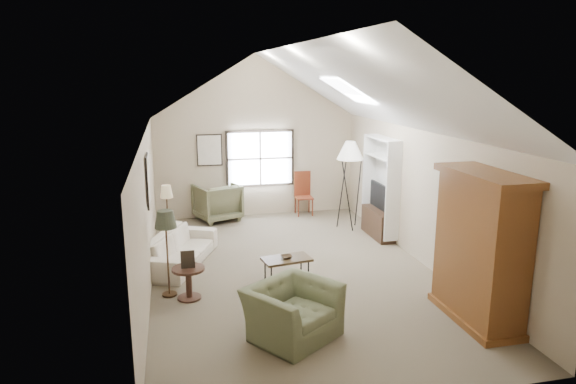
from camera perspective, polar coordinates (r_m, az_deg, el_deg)
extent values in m
cube|color=#6E624E|center=(9.48, 0.55, -8.81)|extent=(5.00, 8.00, 0.01)
cube|color=tan|center=(12.92, -3.57, 2.88)|extent=(5.00, 0.01, 2.50)
cube|color=tan|center=(5.49, 10.54, -11.75)|extent=(5.00, 0.01, 2.50)
cube|color=tan|center=(8.86, -15.37, -2.33)|extent=(0.01, 8.00, 2.50)
cube|color=tan|center=(9.95, 14.71, -0.62)|extent=(0.01, 8.00, 2.50)
cube|color=black|center=(12.86, -3.12, 3.74)|extent=(1.72, 0.08, 1.42)
cube|color=black|center=(9.04, -15.31, 1.23)|extent=(0.68, 0.04, 0.88)
cube|color=black|center=(12.69, -8.73, 4.62)|extent=(0.62, 0.04, 0.78)
cube|color=brown|center=(7.85, 20.62, -5.85)|extent=(0.60, 1.50, 2.20)
cube|color=white|center=(11.31, 10.25, 0.71)|extent=(0.32, 1.30, 2.10)
cube|color=#382316|center=(11.51, 9.99, -3.43)|extent=(0.34, 1.18, 0.60)
cube|color=black|center=(11.36, 10.11, -0.43)|extent=(0.05, 0.90, 0.55)
imported|color=beige|center=(9.94, -11.91, -6.16)|extent=(1.56, 2.24, 0.61)
imported|color=#5C6647|center=(7.16, 0.50, -13.14)|extent=(1.50, 1.46, 0.74)
imported|color=#616244|center=(12.67, -7.88, -1.11)|extent=(1.25, 1.27, 0.91)
cube|color=#3E2E19|center=(8.99, -0.15, -8.62)|extent=(0.89, 0.58, 0.42)
imported|color=#382917|center=(8.90, -0.15, -7.22)|extent=(0.23, 0.23, 0.05)
cylinder|color=#372016|center=(8.46, -10.96, -9.92)|extent=(0.68, 0.68, 0.52)
cube|color=brown|center=(13.01, 1.78, -0.18)|extent=(0.44, 0.44, 1.10)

